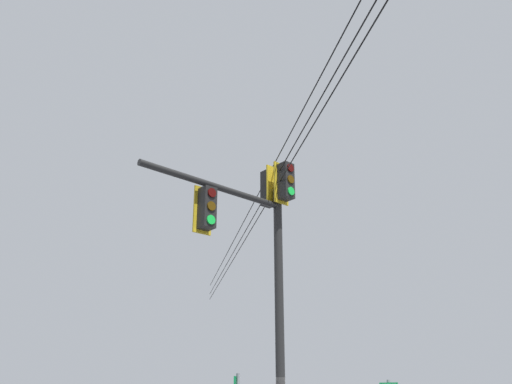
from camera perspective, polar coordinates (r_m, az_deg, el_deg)
signal_mast_assembly at (r=11.67m, az=0.56°, el=-6.24°), size 3.37×2.80×7.42m
overhead_wire_span at (r=13.83m, az=1.14°, el=-0.04°), size 3.70×27.65×0.81m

